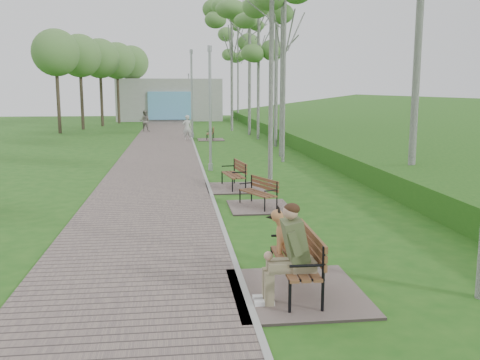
% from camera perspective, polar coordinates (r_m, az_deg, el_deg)
% --- Properties ---
extents(walkway, '(3.50, 67.00, 0.04)m').
position_cam_1_polar(walkway, '(24.21, -8.60, 2.35)').
color(walkway, '#685854').
rests_on(walkway, ground).
extents(kerb, '(0.10, 67.00, 0.05)m').
position_cam_1_polar(kerb, '(24.22, -4.46, 2.44)').
color(kerb, '#999993').
rests_on(kerb, ground).
extents(embankment, '(14.00, 70.00, 1.60)m').
position_cam_1_polar(embankment, '(26.17, 22.98, 2.19)').
color(embankment, '#3C7121').
rests_on(embankment, ground).
extents(building_north, '(10.00, 5.20, 4.00)m').
position_cam_1_polar(building_north, '(53.49, -7.50, 8.49)').
color(building_north, '#9E9E99').
rests_on(building_north, ground).
extents(bench_main, '(1.98, 2.20, 1.72)m').
position_cam_1_polar(bench_main, '(8.15, 5.55, -8.92)').
color(bench_main, '#685854').
rests_on(bench_main, ground).
extents(bench_second, '(1.57, 1.75, 0.97)m').
position_cam_1_polar(bench_second, '(14.01, 1.94, -2.27)').
color(bench_second, '#685854').
rests_on(bench_second, ground).
extents(bench_third, '(1.75, 1.94, 1.07)m').
position_cam_1_polar(bench_third, '(16.65, -0.69, -0.26)').
color(bench_third, '#685854').
rests_on(bench_third, ground).
extents(bench_far, '(1.57, 1.74, 0.96)m').
position_cam_1_polar(bench_far, '(32.57, -3.19, 4.59)').
color(bench_far, '#685854').
rests_on(bench_far, ground).
extents(lamp_post_second, '(0.18, 0.18, 4.64)m').
position_cam_1_polar(lamp_post_second, '(20.15, -3.20, 7.11)').
color(lamp_post_second, '#A1A4A9').
rests_on(lamp_post_second, ground).
extents(lamp_post_third, '(0.21, 0.21, 5.46)m').
position_cam_1_polar(lamp_post_third, '(33.92, -5.16, 8.79)').
color(lamp_post_third, '#A1A4A9').
rests_on(lamp_post_third, ground).
extents(lamp_post_far, '(0.18, 0.18, 4.53)m').
position_cam_1_polar(lamp_post_far, '(53.55, -5.46, 8.66)').
color(lamp_post_far, '#A1A4A9').
rests_on(lamp_post_far, ground).
extents(pedestrian_near, '(0.57, 0.39, 1.52)m').
position_cam_1_polar(pedestrian_near, '(32.47, -5.66, 5.58)').
color(pedestrian_near, beige).
rests_on(pedestrian_near, ground).
extents(pedestrian_far, '(0.80, 0.66, 1.54)m').
position_cam_1_polar(pedestrian_far, '(39.46, -10.13, 6.22)').
color(pedestrian_far, gray).
rests_on(pedestrian_far, ground).
extents(birch_far_a, '(2.90, 2.90, 8.96)m').
position_cam_1_polar(birch_far_a, '(29.08, 3.96, 17.52)').
color(birch_far_a, silver).
rests_on(birch_far_a, ground).
extents(birch_far_b, '(2.92, 2.92, 9.02)m').
position_cam_1_polar(birch_far_b, '(36.30, 1.04, 16.05)').
color(birch_far_b, silver).
rests_on(birch_far_b, ground).
extents(birch_far_c, '(2.38, 2.38, 7.80)m').
position_cam_1_polar(birch_far_c, '(33.05, 2.00, 15.00)').
color(birch_far_c, silver).
rests_on(birch_far_c, ground).
extents(birch_distant_a, '(2.86, 2.86, 9.45)m').
position_cam_1_polar(birch_distant_a, '(39.93, -0.90, 15.97)').
color(birch_distant_a, silver).
rests_on(birch_distant_a, ground).
extents(birch_distant_b, '(2.30, 2.30, 9.36)m').
position_cam_1_polar(birch_distant_b, '(52.51, -0.22, 14.40)').
color(birch_distant_b, silver).
rests_on(birch_distant_b, ground).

